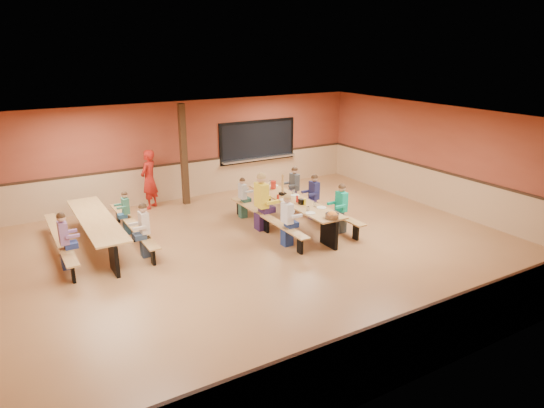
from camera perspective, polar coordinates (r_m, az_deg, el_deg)
ground at (r=11.27m, az=-0.97°, el=-5.76°), size 12.00×12.00×0.00m
room_envelope at (r=11.01m, az=-0.99°, el=-2.48°), size 12.04×10.04×3.02m
kitchen_pass_through at (r=16.20m, az=-1.69°, el=7.19°), size 2.78×0.28×1.38m
structural_post at (r=14.56m, az=-10.34°, el=5.69°), size 0.18×0.18×3.00m
cafeteria_table_main at (r=12.70m, az=2.56°, el=-0.42°), size 1.91×3.70×0.74m
cafeteria_table_second at (r=12.07m, az=-19.88°, el=-2.55°), size 1.91×3.70×0.74m
seated_child_white_left at (r=11.46m, az=1.79°, el=-1.96°), size 0.39×0.32×1.26m
seated_adult_yellow at (r=12.43m, az=-1.25°, el=0.23°), size 0.50×0.41×1.49m
seated_child_grey_left at (r=13.38m, az=-3.47°, el=0.70°), size 0.33×0.27×1.13m
seated_child_teal_right at (r=12.41m, az=8.13°, el=-0.53°), size 0.39×0.32×1.26m
seated_child_navy_right at (r=13.31m, az=4.96°, el=0.83°), size 0.38×0.31×1.24m
seated_child_char_right at (r=14.09m, az=2.64°, el=1.87°), size 0.38×0.31×1.24m
seated_child_purple_sec at (r=11.20m, az=-23.25°, el=-4.05°), size 0.39×0.32×1.24m
seated_child_green_sec at (r=12.73m, az=-16.78°, el=-1.03°), size 0.32×0.26×1.11m
seated_child_tan_sec at (r=11.24m, az=-14.76°, el=-3.03°), size 0.39×0.32×1.25m
standing_woman at (r=14.53m, az=-14.27°, el=2.83°), size 0.75×0.73×1.74m
punch_pitcher at (r=13.58m, az=0.15°, el=2.27°), size 0.16×0.16×0.22m
chip_bowl at (r=11.33m, az=7.09°, el=-1.33°), size 0.32×0.32×0.15m
napkin_dispenser at (r=12.28m, az=3.46°, el=0.28°), size 0.10×0.14×0.13m
condiment_mustard at (r=12.21m, az=3.91°, el=0.25°), size 0.06×0.06×0.17m
condiment_ketchup at (r=12.44m, az=2.97°, el=0.61°), size 0.06×0.06×0.17m
table_paddle at (r=13.01m, az=1.26°, el=1.67°), size 0.16×0.16×0.56m
place_settings at (r=12.62m, az=2.58°, el=0.74°), size 0.65×3.30×0.11m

